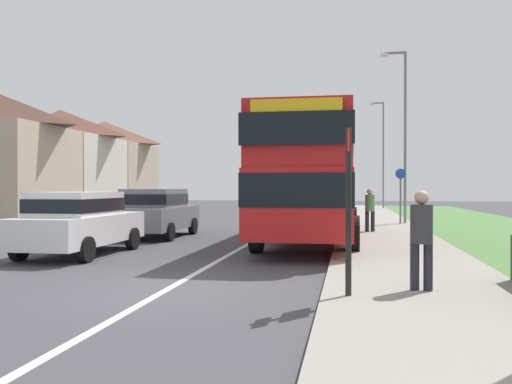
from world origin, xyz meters
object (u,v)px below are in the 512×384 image
parked_car_grey (156,211)px  cycle_route_sign (400,194)px  double_decker_bus (312,173)px  street_lamp_mid (403,126)px  street_lamp_far (382,149)px  pedestrian_at_stop (421,235)px  pedestrian_walking_away (370,208)px  parked_car_white (79,220)px  bus_stop_sign (349,199)px

parked_car_grey → cycle_route_sign: size_ratio=1.67×
double_decker_bus → parked_car_grey: (-5.39, 0.94, -1.23)m
street_lamp_mid → street_lamp_far: size_ratio=0.94×
pedestrian_at_stop → street_lamp_mid: 16.57m
pedestrian_walking_away → pedestrian_at_stop: bearing=-88.1°
double_decker_bus → parked_car_white: size_ratio=2.36×
pedestrian_walking_away → street_lamp_far: street_lamp_far is taller
street_lamp_mid → cycle_route_sign: bearing=-102.6°
double_decker_bus → parked_car_grey: bearing=170.1°
parked_car_white → pedestrian_at_stop: pedestrian_at_stop is taller
pedestrian_at_stop → street_lamp_mid: bearing=85.6°
cycle_route_sign → street_lamp_mid: size_ratio=0.33×
parked_car_grey → street_lamp_mid: 11.94m
parked_car_white → street_lamp_far: street_lamp_far is taller
street_lamp_mid → pedestrian_walking_away: bearing=-108.0°
double_decker_bus → bus_stop_sign: (1.14, -8.62, -0.60)m
pedestrian_at_stop → pedestrian_walking_away: size_ratio=1.00×
parked_car_grey → street_lamp_far: bearing=70.1°
pedestrian_walking_away → cycle_route_sign: 4.48m
pedestrian_at_stop → bus_stop_sign: bearing=-152.5°
pedestrian_walking_away → parked_car_grey: bearing=-162.8°
cycle_route_sign → street_lamp_far: (0.26, 18.34, 3.24)m
cycle_route_sign → street_lamp_mid: (0.16, 0.72, 3.00)m
street_lamp_mid → bus_stop_sign: bearing=-98.0°
pedestrian_at_stop → pedestrian_walking_away: same height
bus_stop_sign → street_lamp_mid: (2.34, 16.74, 2.89)m
bus_stop_sign → cycle_route_sign: bearing=82.2°
parked_car_white → bus_stop_sign: bearing=-34.3°
street_lamp_mid → street_lamp_far: bearing=89.7°
parked_car_grey → pedestrian_at_stop: bearing=-49.6°
double_decker_bus → street_lamp_far: 26.11m
parked_car_white → double_decker_bus: bearing=35.9°
parked_car_white → pedestrian_at_stop: bearing=-27.1°
double_decker_bus → bus_stop_sign: double_decker_bus is taller
double_decker_bus → street_lamp_mid: 9.12m
parked_car_grey → cycle_route_sign: (8.70, 6.46, 0.52)m
bus_stop_sign → street_lamp_mid: bearing=82.0°
street_lamp_far → parked_car_grey: bearing=-109.9°
street_lamp_far → double_decker_bus: bearing=-97.9°
pedestrian_walking_away → street_lamp_mid: (1.61, 4.94, 3.45)m
parked_car_grey → double_decker_bus: bearing=-9.9°
parked_car_grey → pedestrian_walking_away: 7.60m
double_decker_bus → parked_car_white: (-5.59, -4.04, -1.26)m
pedestrian_at_stop → bus_stop_sign: 1.37m
pedestrian_walking_away → street_lamp_mid: size_ratio=0.22×
parked_car_grey → bus_stop_sign: size_ratio=1.62×
street_lamp_mid → street_lamp_far: street_lamp_far is taller
parked_car_grey → pedestrian_at_stop: (7.63, -8.98, 0.06)m
pedestrian_at_stop → parked_car_grey: bearing=130.4°
pedestrian_at_stop → street_lamp_far: street_lamp_far is taller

